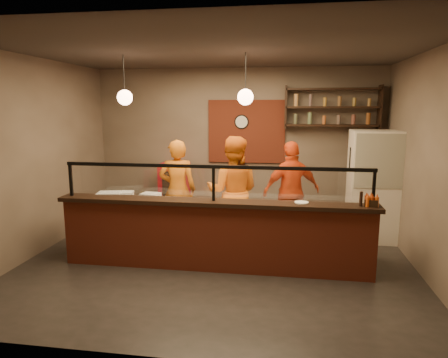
% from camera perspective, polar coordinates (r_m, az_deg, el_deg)
% --- Properties ---
extents(floor, '(6.00, 6.00, 0.00)m').
position_cam_1_polar(floor, '(6.42, -0.96, -11.73)').
color(floor, black).
rests_on(floor, ground).
extents(ceiling, '(6.00, 6.00, 0.00)m').
position_cam_1_polar(ceiling, '(6.01, -1.05, 17.86)').
color(ceiling, '#3B332D').
rests_on(ceiling, wall_back).
extents(wall_back, '(6.00, 0.00, 6.00)m').
position_cam_1_polar(wall_back, '(8.47, 1.86, 4.79)').
color(wall_back, '#736254').
rests_on(wall_back, floor).
extents(wall_left, '(0.00, 5.00, 5.00)m').
position_cam_1_polar(wall_left, '(7.15, -25.45, 2.80)').
color(wall_left, '#736254').
rests_on(wall_left, floor).
extents(wall_right, '(0.00, 5.00, 5.00)m').
position_cam_1_polar(wall_right, '(6.25, 27.24, 1.73)').
color(wall_right, '#736254').
rests_on(wall_right, floor).
extents(wall_front, '(6.00, 0.00, 6.00)m').
position_cam_1_polar(wall_front, '(3.61, -7.72, -2.69)').
color(wall_front, '#736254').
rests_on(wall_front, floor).
extents(brick_patch, '(1.60, 0.04, 1.30)m').
position_cam_1_polar(brick_patch, '(8.40, 3.21, 6.79)').
color(brick_patch, maroon).
rests_on(brick_patch, wall_back).
extents(service_counter, '(4.60, 0.25, 1.00)m').
position_cam_1_polar(service_counter, '(5.97, -1.46, -8.34)').
color(service_counter, maroon).
rests_on(service_counter, floor).
extents(counter_ledge, '(4.70, 0.37, 0.06)m').
position_cam_1_polar(counter_ledge, '(5.83, -1.48, -3.39)').
color(counter_ledge, black).
rests_on(counter_ledge, service_counter).
extents(worktop_cabinet, '(4.60, 0.75, 0.85)m').
position_cam_1_polar(worktop_cabinet, '(6.46, -0.67, -7.58)').
color(worktop_cabinet, gray).
rests_on(worktop_cabinet, floor).
extents(worktop, '(4.60, 0.75, 0.05)m').
position_cam_1_polar(worktop, '(6.34, -0.68, -3.70)').
color(worktop, white).
rests_on(worktop, worktop_cabinet).
extents(sneeze_guard, '(4.50, 0.05, 0.52)m').
position_cam_1_polar(sneeze_guard, '(5.76, -1.50, -0.09)').
color(sneeze_guard, white).
rests_on(sneeze_guard, counter_ledge).
extents(wall_shelving, '(1.84, 0.28, 0.85)m').
position_cam_1_polar(wall_shelving, '(8.24, 15.17, 9.87)').
color(wall_shelving, black).
rests_on(wall_shelving, wall_back).
extents(wall_clock, '(0.30, 0.04, 0.30)m').
position_cam_1_polar(wall_clock, '(8.39, 2.53, 8.16)').
color(wall_clock, black).
rests_on(wall_clock, wall_back).
extents(pendant_left, '(0.24, 0.24, 0.77)m').
position_cam_1_polar(pendant_left, '(6.57, -13.98, 11.25)').
color(pendant_left, black).
rests_on(pendant_left, ceiling).
extents(pendant_right, '(0.24, 0.24, 0.77)m').
position_cam_1_polar(pendant_right, '(6.10, 3.07, 11.63)').
color(pendant_right, black).
rests_on(pendant_right, ceiling).
extents(cook_left, '(0.73, 0.55, 1.83)m').
position_cam_1_polar(cook_left, '(7.31, -6.65, -1.57)').
color(cook_left, '#C66512').
rests_on(cook_left, floor).
extents(cook_mid, '(0.93, 0.73, 1.92)m').
position_cam_1_polar(cook_mid, '(6.91, 1.27, -1.81)').
color(cook_mid, orange).
rests_on(cook_mid, floor).
extents(cook_right, '(1.15, 0.80, 1.81)m').
position_cam_1_polar(cook_right, '(7.29, 9.62, -1.76)').
color(cook_right, '#E74715').
rests_on(cook_right, floor).
extents(fridge, '(0.84, 0.79, 1.99)m').
position_cam_1_polar(fridge, '(7.72, 20.47, -0.90)').
color(fridge, beige).
rests_on(fridge, floor).
extents(red_cooler, '(0.61, 0.57, 1.25)m').
position_cam_1_polar(red_cooler, '(8.53, -7.07, -1.88)').
color(red_cooler, '#B40C1A').
rests_on(red_cooler, floor).
extents(pizza_dough, '(0.59, 0.59, 0.01)m').
position_cam_1_polar(pizza_dough, '(6.47, -4.14, -3.17)').
color(pizza_dough, white).
rests_on(pizza_dough, worktop).
extents(prep_tub_a, '(0.31, 0.27, 0.14)m').
position_cam_1_polar(prep_tub_a, '(6.52, -10.44, -2.62)').
color(prep_tub_a, silver).
rests_on(prep_tub_a, worktop).
extents(prep_tub_b, '(0.34, 0.30, 0.15)m').
position_cam_1_polar(prep_tub_b, '(6.70, -14.08, -2.39)').
color(prep_tub_b, silver).
rests_on(prep_tub_b, worktop).
extents(prep_tub_c, '(0.39, 0.34, 0.17)m').
position_cam_1_polar(prep_tub_c, '(6.60, -16.10, -2.56)').
color(prep_tub_c, silver).
rests_on(prep_tub_c, worktop).
extents(rolling_pin, '(0.41, 0.11, 0.07)m').
position_cam_1_polar(rolling_pin, '(6.80, -13.98, -2.54)').
color(rolling_pin, gold).
rests_on(rolling_pin, worktop).
extents(condiment_caddy, '(0.21, 0.18, 0.10)m').
position_cam_1_polar(condiment_caddy, '(5.84, 20.31, -3.20)').
color(condiment_caddy, black).
rests_on(condiment_caddy, counter_ledge).
extents(pepper_mill, '(0.05, 0.05, 0.20)m').
position_cam_1_polar(pepper_mill, '(5.79, 18.98, -2.71)').
color(pepper_mill, black).
rests_on(pepper_mill, counter_ledge).
extents(small_plate, '(0.24, 0.24, 0.01)m').
position_cam_1_polar(small_plate, '(5.79, 11.02, -3.30)').
color(small_plate, white).
rests_on(small_plate, counter_ledge).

